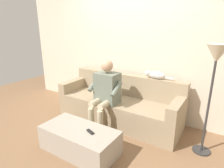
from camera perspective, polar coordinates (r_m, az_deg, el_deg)
ground_plane at (r=3.12m, az=-4.84°, el=-15.91°), size 8.00×8.00×0.00m
back_wall at (r=3.66m, az=6.20°, el=9.91°), size 5.28×0.06×2.49m
couch at (r=3.51m, az=2.23°, el=-6.43°), size 2.25×0.77×0.83m
coffee_table at (r=2.79m, az=-9.73°, el=-16.29°), size 1.09×0.53×0.35m
person_solo_seated at (r=3.15m, az=-1.96°, el=-2.04°), size 0.53×0.54×1.18m
cat_on_backrest at (r=3.32m, az=12.97°, el=2.73°), size 0.51×0.14×0.14m
remote_black at (r=2.60m, az=-6.57°, el=-14.10°), size 0.14×0.08×0.02m
floor_lamp at (r=2.65m, az=28.71°, el=5.22°), size 0.27×0.27×1.50m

